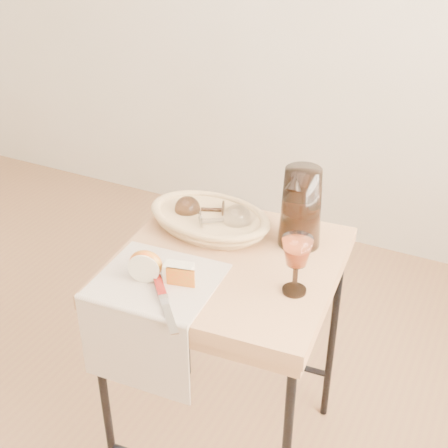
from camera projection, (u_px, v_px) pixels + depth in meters
The scene contains 10 objects.
side_table at pixel (227, 362), 1.81m from camera, with size 0.59×0.59×0.74m, color brown, non-canonical shape.
tea_towel at pixel (157, 280), 1.53m from camera, with size 0.30×0.27×0.01m, color beige.
bread_basket at pixel (209, 221), 1.75m from camera, with size 0.33×0.23×0.05m, color tan, non-canonical shape.
goblet_lying_a at pixel (203, 209), 1.76m from camera, with size 0.12×0.08×0.08m, color #513827, non-canonical shape.
goblet_lying_b at pixel (221, 220), 1.70m from camera, with size 0.13×0.08×0.08m, color white, non-canonical shape.
pitcher at pixel (301, 207), 1.64m from camera, with size 0.16×0.24×0.27m, color black, non-canonical shape.
wine_goblet at pixel (296, 265), 1.46m from camera, with size 0.08×0.08×0.16m, color white, non-canonical shape.
apple_half at pixel (146, 264), 1.52m from camera, with size 0.09×0.05×0.08m, color red.
apple_wedge at pixel (179, 273), 1.51m from camera, with size 0.07×0.04×0.05m, color beige.
table_knife at pixel (164, 301), 1.44m from camera, with size 0.22×0.02×0.02m, color silver, non-canonical shape.
Camera 1 is at (1.24, -0.86, 1.65)m, focal length 48.46 mm.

